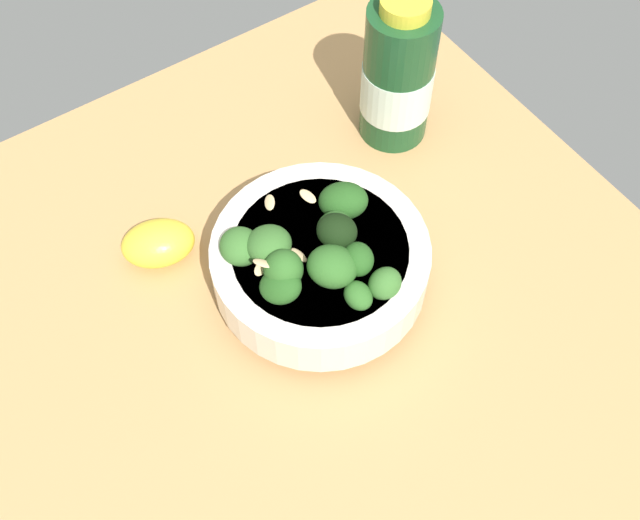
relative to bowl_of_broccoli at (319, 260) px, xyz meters
The scene contains 4 objects.
ground_plane 6.81cm from the bowl_of_broccoli, behind, with size 66.85×66.85×4.59cm, color tan.
bowl_of_broccoli is the anchor object (origin of this frame).
lemon_wedge 15.64cm from the bowl_of_broccoli, 133.18° to the left, with size 6.93×5.01×3.86cm, color yellow.
bottle_tall 21.39cm from the bowl_of_broccoli, 34.07° to the left, with size 7.24×7.24×16.89cm.
Camera 1 is at (-19.64, -32.22, 64.10)cm, focal length 44.89 mm.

